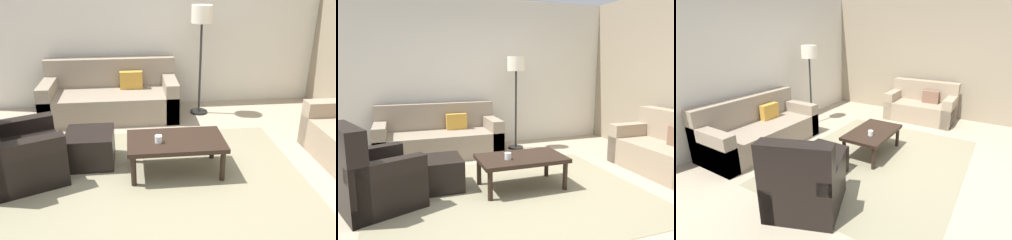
{
  "view_description": "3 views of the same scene",
  "coord_description": "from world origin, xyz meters",
  "views": [
    {
      "loc": [
        -0.27,
        -3.39,
        2.16
      ],
      "look_at": [
        0.13,
        0.27,
        0.62
      ],
      "focal_mm": 37.87,
      "sensor_mm": 36.0,
      "label": 1
    },
    {
      "loc": [
        -1.22,
        -3.33,
        1.55
      ],
      "look_at": [
        0.1,
        0.47,
        0.84
      ],
      "focal_mm": 33.15,
      "sensor_mm": 36.0,
      "label": 2
    },
    {
      "loc": [
        -3.47,
        -1.55,
        2.0
      ],
      "look_at": [
        -0.08,
        0.58,
        0.61
      ],
      "focal_mm": 27.77,
      "sensor_mm": 36.0,
      "label": 3
    }
  ],
  "objects": [
    {
      "name": "couch_loveseat",
      "position": [
        2.47,
        0.02,
        0.3
      ],
      "size": [
        0.83,
        1.49,
        0.88
      ],
      "color": "gray",
      "rests_on": "ground_plane"
    },
    {
      "name": "coffee_table",
      "position": [
        0.21,
        0.19,
        0.36
      ],
      "size": [
        1.1,
        0.64,
        0.41
      ],
      "color": "black",
      "rests_on": "ground_plane"
    },
    {
      "name": "couch_main",
      "position": [
        -0.59,
        2.08,
        0.3
      ],
      "size": [
        2.08,
        0.94,
        0.88
      ],
      "color": "gray",
      "rests_on": "ground_plane"
    },
    {
      "name": "lamp_standing",
      "position": [
        0.83,
        2.0,
        1.41
      ],
      "size": [
        0.32,
        0.32,
        1.71
      ],
      "color": "black",
      "rests_on": "ground_plane"
    },
    {
      "name": "cup",
      "position": [
        0.01,
        0.13,
        0.45
      ],
      "size": [
        0.08,
        0.08,
        0.08
      ],
      "primitive_type": "cylinder",
      "color": "white",
      "rests_on": "coffee_table"
    },
    {
      "name": "ottoman",
      "position": [
        -0.79,
        0.5,
        0.2
      ],
      "size": [
        0.56,
        0.56,
        0.4
      ],
      "primitive_type": "cube",
      "color": "black",
      "rests_on": "ground_plane"
    },
    {
      "name": "ground_plane",
      "position": [
        0.0,
        0.0,
        0.0
      ],
      "size": [
        8.0,
        8.0,
        0.0
      ],
      "primitive_type": "plane",
      "color": "tan"
    },
    {
      "name": "rear_partition",
      "position": [
        0.0,
        2.6,
        1.4
      ],
      "size": [
        6.0,
        0.12,
        2.8
      ],
      "primitive_type": "cube",
      "color": "silver",
      "rests_on": "ground_plane"
    },
    {
      "name": "area_rug",
      "position": [
        0.0,
        0.0,
        0.0
      ],
      "size": [
        3.29,
        2.58,
        0.01
      ],
      "primitive_type": "cube",
      "color": "gray",
      "rests_on": "ground_plane"
    },
    {
      "name": "stone_feature_panel",
      "position": [
        3.0,
        0.0,
        1.4
      ],
      "size": [
        0.12,
        5.2,
        2.8
      ],
      "primitive_type": "cube",
      "color": "gray",
      "rests_on": "ground_plane"
    },
    {
      "name": "armchair_leather",
      "position": [
        -1.55,
        0.19,
        0.31
      ],
      "size": [
        1.04,
        1.04,
        0.95
      ],
      "color": "black",
      "rests_on": "ground_plane"
    }
  ]
}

